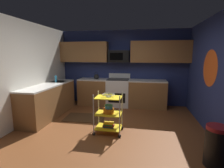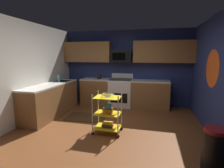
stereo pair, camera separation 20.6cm
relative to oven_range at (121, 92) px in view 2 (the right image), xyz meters
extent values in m
cube|color=brown|center=(0.11, -2.10, -0.50)|extent=(4.40, 4.80, 0.04)
cube|color=navy|center=(0.11, 0.33, 0.82)|extent=(4.52, 0.06, 2.60)
cube|color=silver|center=(-2.12, -2.10, 0.82)|extent=(0.06, 4.80, 2.60)
cube|color=navy|center=(2.34, -2.10, 0.82)|extent=(0.06, 4.80, 2.60)
cylinder|color=#E5591E|center=(2.31, -1.55, 0.97)|extent=(0.00, 0.83, 0.83)
cube|color=brown|center=(0.11, 0.00, -0.04)|extent=(2.99, 0.60, 0.88)
cube|color=silver|center=(0.11, 0.00, 0.42)|extent=(2.99, 0.60, 0.04)
cube|color=brown|center=(-1.79, -1.38, -0.04)|extent=(0.60, 2.15, 0.88)
cube|color=silver|center=(-1.79, -1.38, 0.42)|extent=(0.60, 2.15, 0.04)
cube|color=#B7BABC|center=(-1.79, -0.75, 0.36)|extent=(0.44, 0.36, 0.16)
cube|color=white|center=(0.00, 0.00, -0.02)|extent=(0.76, 0.64, 0.92)
cube|color=black|center=(0.00, -0.33, -0.13)|extent=(0.56, 0.01, 0.32)
cube|color=white|center=(0.00, 0.29, 0.53)|extent=(0.76, 0.06, 0.18)
cube|color=black|center=(0.00, 0.00, 0.45)|extent=(0.72, 0.60, 0.02)
cube|color=brown|center=(-1.25, 0.13, 1.37)|extent=(1.69, 0.33, 0.70)
cube|color=brown|center=(1.35, 0.13, 1.37)|extent=(1.91, 0.33, 0.70)
cube|color=black|center=(0.00, 0.11, 1.22)|extent=(0.70, 0.38, 0.40)
cube|color=black|center=(-0.06, -0.09, 1.22)|extent=(0.44, 0.01, 0.24)
cylinder|color=silver|center=(-0.18, -2.34, 0.00)|extent=(0.02, 0.02, 0.88)
cylinder|color=black|center=(-0.18, -2.34, -0.44)|extent=(0.07, 0.02, 0.07)
cylinder|color=silver|center=(0.39, -2.34, 0.00)|extent=(0.02, 0.02, 0.88)
cylinder|color=black|center=(0.39, -2.34, -0.44)|extent=(0.07, 0.02, 0.07)
cylinder|color=silver|center=(-0.18, -1.93, 0.00)|extent=(0.02, 0.02, 0.88)
cylinder|color=black|center=(-0.18, -1.93, -0.44)|extent=(0.07, 0.02, 0.07)
cylinder|color=silver|center=(0.39, -1.93, 0.00)|extent=(0.02, 0.02, 0.88)
cylinder|color=black|center=(0.39, -1.93, -0.44)|extent=(0.07, 0.02, 0.07)
cube|color=yellow|center=(0.10, -2.14, -0.36)|extent=(0.57, 0.41, 0.02)
cube|color=yellow|center=(0.10, -2.14, -0.03)|extent=(0.57, 0.41, 0.02)
cube|color=yellow|center=(0.10, -2.14, 0.34)|extent=(0.57, 0.41, 0.02)
torus|color=silver|center=(0.10, -2.14, 0.41)|extent=(0.27, 0.27, 0.01)
cylinder|color=silver|center=(0.10, -2.14, 0.36)|extent=(0.12, 0.12, 0.02)
ellipsoid|color=yellow|center=(0.15, -2.12, 0.40)|extent=(0.17, 0.09, 0.04)
ellipsoid|color=yellow|center=(0.05, -2.15, 0.40)|extent=(0.17, 0.09, 0.04)
cylinder|color=orange|center=(0.10, -2.14, 0.04)|extent=(0.24, 0.24, 0.11)
torus|color=orange|center=(0.10, -2.14, 0.09)|extent=(0.25, 0.25, 0.01)
cylinder|color=#338CBF|center=(0.12, -2.15, 0.13)|extent=(0.17, 0.17, 0.08)
torus|color=#338CBF|center=(0.12, -2.15, 0.17)|extent=(0.18, 0.18, 0.01)
cube|color=#1E4C8C|center=(0.10, -2.14, -0.34)|extent=(0.24, 0.16, 0.03)
cube|color=#B22626|center=(0.10, -2.14, -0.31)|extent=(0.26, 0.15, 0.02)
cube|color=#26723F|center=(0.10, -2.14, -0.28)|extent=(0.20, 0.17, 0.03)
cube|color=gold|center=(0.10, -2.14, -0.25)|extent=(0.23, 0.18, 0.02)
sphere|color=black|center=(-0.77, 0.00, 0.51)|extent=(0.18, 0.18, 0.18)
sphere|color=black|center=(-0.77, 0.00, 0.60)|extent=(0.03, 0.03, 0.03)
cone|color=black|center=(-0.69, 0.00, 0.53)|extent=(0.09, 0.04, 0.06)
torus|color=black|center=(-0.77, 0.00, 0.63)|extent=(0.12, 0.01, 0.12)
cylinder|color=#2D8CBF|center=(-1.79, -0.96, 0.54)|extent=(0.06, 0.06, 0.20)
cylinder|color=black|center=(2.01, -2.97, -0.18)|extent=(0.34, 0.34, 0.60)
cylinder|color=maroon|center=(2.01, -2.97, 0.15)|extent=(0.33, 0.33, 0.06)
cube|color=#472D19|center=(-0.74, -1.36, -0.47)|extent=(1.13, 0.76, 0.01)
camera|label=1|loc=(0.86, -5.69, 1.26)|focal=27.23mm
camera|label=2|loc=(1.06, -5.65, 1.26)|focal=27.23mm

